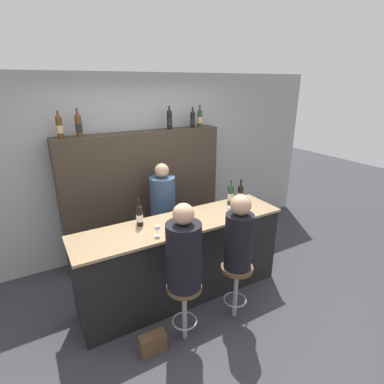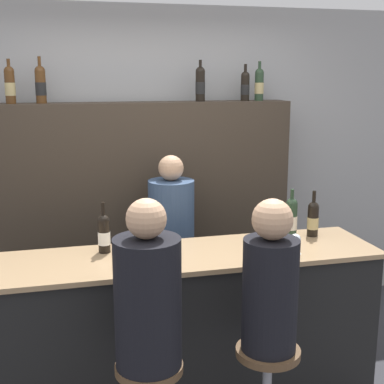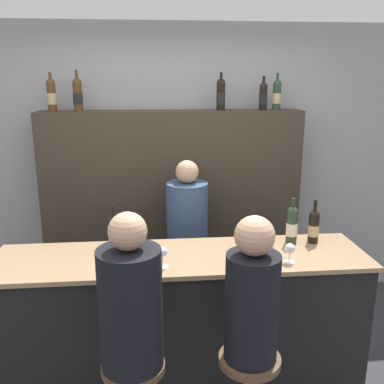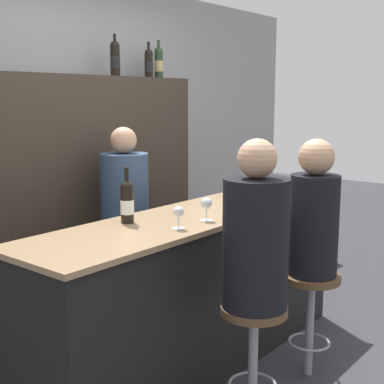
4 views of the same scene
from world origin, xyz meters
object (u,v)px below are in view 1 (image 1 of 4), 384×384
(wine_bottle_backbar_1, at_px, (79,125))
(wine_glass_1, at_px, (179,222))
(wine_glass_0, at_px, (157,228))
(bar_stool_right, at_px, (236,278))
(handbag, at_px, (153,343))
(wine_bottle_counter_0, at_px, (139,215))
(guest_seated_left, at_px, (184,252))
(wine_bottle_backbar_3, at_px, (193,119))
(bartender, at_px, (164,220))
(wine_glass_3, at_px, (239,208))
(wine_glass_2, at_px, (230,209))
(wine_bottle_counter_2, at_px, (240,193))
(wine_bottle_backbar_2, at_px, (169,119))
(guest_seated_right, at_px, (239,236))
(wine_bottle_counter_1, at_px, (231,194))
(wine_bottle_backbar_0, at_px, (59,126))
(wine_bottle_backbar_4, at_px, (200,118))
(bar_stool_left, at_px, (184,298))

(wine_bottle_backbar_1, height_order, wine_glass_1, wine_bottle_backbar_1)
(wine_glass_1, bearing_deg, wine_glass_0, 180.00)
(bar_stool_right, relative_size, handbag, 2.46)
(wine_bottle_counter_0, height_order, guest_seated_left, guest_seated_left)
(wine_bottle_backbar_3, height_order, bartender, wine_bottle_backbar_3)
(wine_glass_3, bearing_deg, wine_glass_1, -180.00)
(wine_bottle_counter_0, distance_m, wine_bottle_backbar_1, 1.38)
(handbag, bearing_deg, wine_glass_2, 20.37)
(wine_glass_1, bearing_deg, wine_bottle_backbar_1, 116.41)
(wine_bottle_counter_2, bearing_deg, wine_glass_0, -166.51)
(wine_glass_0, height_order, bartender, bartender)
(wine_bottle_backbar_2, bearing_deg, guest_seated_right, -93.28)
(bar_stool_right, height_order, bartender, bartender)
(wine_bottle_counter_2, height_order, wine_glass_2, wine_bottle_counter_2)
(wine_bottle_backbar_2, bearing_deg, wine_glass_2, -85.37)
(wine_bottle_counter_0, height_order, wine_bottle_counter_1, wine_bottle_counter_1)
(wine_glass_0, bearing_deg, wine_bottle_backbar_3, 48.39)
(wine_bottle_counter_0, height_order, wine_bottle_backbar_0, wine_bottle_backbar_0)
(wine_bottle_backbar_4, bearing_deg, wine_bottle_counter_1, -97.97)
(wine_glass_1, relative_size, handbag, 0.52)
(wine_bottle_counter_2, xyz_separation_m, handbag, (-1.60, -0.76, -1.01))
(wine_glass_1, bearing_deg, handbag, -139.96)
(wine_bottle_backbar_2, xyz_separation_m, bar_stool_right, (-0.10, -1.77, -1.48))
(wine_bottle_counter_2, height_order, wine_glass_1, wine_bottle_counter_2)
(wine_glass_0, distance_m, bartender, 1.10)
(wine_glass_1, distance_m, bar_stool_right, 0.87)
(wine_bottle_backbar_1, height_order, guest_seated_left, wine_bottle_backbar_1)
(wine_glass_3, bearing_deg, wine_bottle_backbar_3, 84.18)
(wine_bottle_counter_1, xyz_separation_m, wine_bottle_backbar_4, (0.14, 1.01, 0.85))
(wine_bottle_backbar_4, bearing_deg, wine_glass_1, -128.48)
(wine_bottle_backbar_0, distance_m, wine_glass_1, 1.83)
(wine_bottle_backbar_3, relative_size, bar_stool_left, 0.46)
(wine_glass_0, relative_size, wine_glass_2, 0.90)
(wine_bottle_counter_0, height_order, wine_glass_3, wine_bottle_counter_0)
(wine_bottle_backbar_4, distance_m, wine_glass_2, 1.65)
(wine_glass_0, distance_m, guest_seated_left, 0.45)
(wine_bottle_counter_2, distance_m, wine_bottle_backbar_3, 1.33)
(wine_glass_2, xyz_separation_m, guest_seated_left, (-0.84, -0.44, -0.08))
(wine_bottle_backbar_0, relative_size, wine_glass_2, 2.32)
(wine_glass_1, xyz_separation_m, bar_stool_left, (-0.18, -0.44, -0.59))
(guest_seated_left, distance_m, guest_seated_right, 0.64)
(wine_glass_2, bearing_deg, wine_bottle_backbar_4, 73.66)
(wine_bottle_backbar_0, bearing_deg, wine_glass_1, -56.62)
(wine_bottle_backbar_1, height_order, bar_stool_left, wine_bottle_backbar_1)
(wine_bottle_backbar_1, bearing_deg, wine_bottle_counter_0, -71.26)
(wine_bottle_backbar_0, relative_size, wine_bottle_backbar_4, 1.02)
(wine_glass_0, xyz_separation_m, handbag, (-0.28, -0.44, -0.97))
(wine_bottle_backbar_4, relative_size, bartender, 0.21)
(wine_bottle_backbar_1, relative_size, wine_bottle_backbar_3, 1.16)
(wine_bottle_backbar_3, distance_m, wine_bottle_backbar_4, 0.12)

